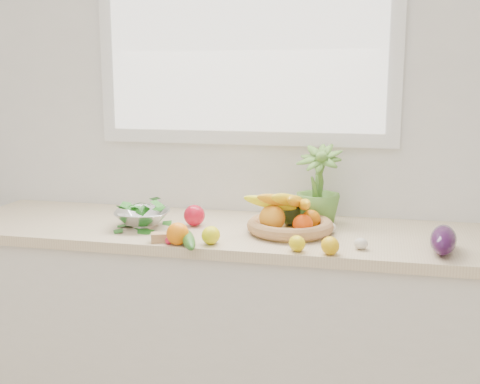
% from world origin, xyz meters
% --- Properties ---
extents(back_wall, '(4.50, 0.02, 2.70)m').
position_xyz_m(back_wall, '(0.00, 2.25, 1.35)').
color(back_wall, white).
rests_on(back_wall, ground).
extents(counter_cabinet, '(2.20, 0.58, 0.86)m').
position_xyz_m(counter_cabinet, '(0.00, 1.95, 0.43)').
color(counter_cabinet, silver).
rests_on(counter_cabinet, ground).
extents(countertop, '(2.24, 0.62, 0.04)m').
position_xyz_m(countertop, '(0.00, 1.95, 0.88)').
color(countertop, beige).
rests_on(countertop, counter_cabinet).
extents(window_frame, '(1.30, 0.03, 1.10)m').
position_xyz_m(window_frame, '(0.00, 2.23, 1.75)').
color(window_frame, white).
rests_on(window_frame, back_wall).
extents(window_pane, '(1.18, 0.01, 0.98)m').
position_xyz_m(window_pane, '(0.00, 2.21, 1.75)').
color(window_pane, white).
rests_on(window_pane, window_frame).
extents(orange_loose, '(0.08, 0.08, 0.08)m').
position_xyz_m(orange_loose, '(-0.12, 1.67, 0.94)').
color(orange_loose, orange).
rests_on(orange_loose, countertop).
extents(lemon_a, '(0.08, 0.09, 0.06)m').
position_xyz_m(lemon_a, '(0.42, 1.67, 0.93)').
color(lemon_a, '#E5AD0C').
rests_on(lemon_a, countertop).
extents(lemon_b, '(0.07, 0.08, 0.07)m').
position_xyz_m(lemon_b, '(-0.01, 1.71, 0.93)').
color(lemon_b, yellow).
rests_on(lemon_b, countertop).
extents(lemon_c, '(0.08, 0.09, 0.06)m').
position_xyz_m(lemon_c, '(0.31, 1.69, 0.93)').
color(lemon_c, yellow).
rests_on(lemon_c, countertop).
extents(apple, '(0.11, 0.11, 0.09)m').
position_xyz_m(apple, '(-0.14, 1.95, 0.94)').
color(apple, red).
rests_on(apple, countertop).
extents(ginger, '(0.11, 0.08, 0.03)m').
position_xyz_m(ginger, '(-0.17, 1.70, 0.92)').
color(ginger, tan).
rests_on(ginger, countertop).
extents(garlic_a, '(0.07, 0.07, 0.05)m').
position_xyz_m(garlic_a, '(0.14, 1.92, 0.92)').
color(garlic_a, white).
rests_on(garlic_a, countertop).
extents(garlic_b, '(0.06, 0.06, 0.04)m').
position_xyz_m(garlic_b, '(0.40, 1.95, 0.92)').
color(garlic_b, white).
rests_on(garlic_b, countertop).
extents(garlic_c, '(0.06, 0.06, 0.04)m').
position_xyz_m(garlic_c, '(0.52, 1.76, 0.92)').
color(garlic_c, beige).
rests_on(garlic_c, countertop).
extents(eggplant, '(0.11, 0.24, 0.09)m').
position_xyz_m(eggplant, '(0.79, 1.78, 0.95)').
color(eggplant, '#2F0E34').
rests_on(eggplant, countertop).
extents(cucumber, '(0.14, 0.24, 0.04)m').
position_xyz_m(cucumber, '(-0.08, 1.67, 0.92)').
color(cucumber, '#2C5E1B').
rests_on(cucumber, countertop).
extents(radish, '(0.03, 0.03, 0.03)m').
position_xyz_m(radish, '(-0.15, 1.67, 0.91)').
color(radish, red).
rests_on(radish, countertop).
extents(potted_herb, '(0.21, 0.21, 0.33)m').
position_xyz_m(potted_herb, '(0.34, 2.09, 1.06)').
color(potted_herb, '#538631').
rests_on(potted_herb, countertop).
extents(fruit_basket, '(0.44, 0.44, 0.18)m').
position_xyz_m(fruit_basket, '(0.25, 1.92, 0.95)').
color(fruit_basket, tan).
rests_on(fruit_basket, countertop).
extents(colander_with_spinach, '(0.26, 0.26, 0.12)m').
position_xyz_m(colander_with_spinach, '(-0.33, 1.88, 0.96)').
color(colander_with_spinach, white).
rests_on(colander_with_spinach, countertop).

